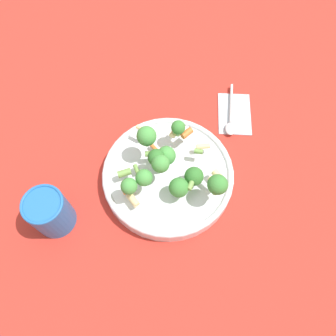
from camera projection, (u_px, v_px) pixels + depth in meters
name	position (u px, v px, depth m)	size (l,w,h in m)	color
ground_plane	(168.00, 179.00, 0.75)	(3.00, 3.00, 0.00)	#B72D23
bowl	(168.00, 175.00, 0.73)	(0.29, 0.29, 0.04)	silver
pasta_salad	(170.00, 166.00, 0.67)	(0.23, 0.20, 0.09)	#8CB766
cup	(50.00, 212.00, 0.66)	(0.08, 0.08, 0.10)	#2366B2
napkin	(234.00, 113.00, 0.83)	(0.10, 0.13, 0.01)	#B2BCC6
spoon	(231.00, 119.00, 0.81)	(0.03, 0.16, 0.01)	silver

